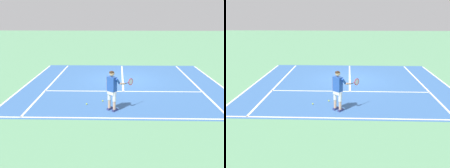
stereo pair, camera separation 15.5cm
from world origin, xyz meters
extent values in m
plane|color=#609E70|center=(0.00, 0.00, 0.00)|extent=(80.00, 80.00, 0.00)
cube|color=#3866A8|center=(0.00, -1.00, 0.00)|extent=(10.98, 10.30, 0.00)
cube|color=white|center=(0.00, -5.95, 0.00)|extent=(10.98, 0.10, 0.01)
cube|color=white|center=(0.00, -2.45, 0.00)|extent=(8.23, 0.10, 0.01)
cube|color=white|center=(0.00, 0.75, 0.00)|extent=(0.10, 6.40, 0.01)
cube|color=white|center=(-4.12, -1.00, 0.00)|extent=(0.10, 9.90, 0.01)
cube|color=white|center=(4.12, -1.00, 0.00)|extent=(0.10, 9.90, 0.01)
cube|color=white|center=(-5.49, -1.00, 0.00)|extent=(0.10, 9.90, 0.01)
cube|color=white|center=(5.49, -1.00, 0.00)|extent=(0.10, 9.90, 0.01)
cube|color=navy|center=(-0.61, -5.02, 0.04)|extent=(0.26, 0.28, 0.09)
cube|color=navy|center=(-0.40, -5.20, 0.04)|extent=(0.26, 0.28, 0.09)
cylinder|color=tan|center=(-0.64, -5.05, 0.27)|extent=(0.11, 0.11, 0.36)
cylinder|color=silver|center=(-0.64, -5.05, 0.66)|extent=(0.14, 0.14, 0.41)
cylinder|color=tan|center=(-0.42, -5.23, 0.27)|extent=(0.11, 0.11, 0.36)
cylinder|color=silver|center=(-0.42, -5.23, 0.66)|extent=(0.14, 0.14, 0.41)
cube|color=silver|center=(-0.53, -5.14, 0.82)|extent=(0.39, 0.37, 0.20)
cube|color=#234CAD|center=(-0.53, -5.14, 1.16)|extent=(0.43, 0.41, 0.60)
cylinder|color=tan|center=(-0.71, -4.99, 1.11)|extent=(0.09, 0.09, 0.62)
cylinder|color=#234CAD|center=(-0.27, -5.24, 1.31)|extent=(0.24, 0.26, 0.29)
cylinder|color=tan|center=(-0.10, -5.11, 1.17)|extent=(0.25, 0.27, 0.14)
sphere|color=tan|center=(-0.52, -5.13, 1.60)|extent=(0.21, 0.21, 0.21)
ellipsoid|color=#382314|center=(-0.54, -5.15, 1.66)|extent=(0.28, 0.28, 0.12)
cylinder|color=#232326|center=(0.05, -4.95, 1.14)|extent=(0.15, 0.17, 0.03)
cylinder|color=red|center=(0.15, -4.84, 1.14)|extent=(0.08, 0.09, 0.02)
torus|color=red|center=(0.27, -4.70, 1.14)|extent=(0.21, 0.24, 0.30)
cylinder|color=silver|center=(0.27, -4.70, 1.14)|extent=(0.16, 0.19, 0.25)
sphere|color=#CCE02D|center=(-0.98, -4.03, 0.03)|extent=(0.07, 0.07, 0.07)
sphere|color=#CCE02D|center=(-1.67, -4.46, 0.03)|extent=(0.07, 0.07, 0.07)
camera|label=1|loc=(-0.26, -15.30, 4.06)|focal=41.41mm
camera|label=2|loc=(-0.11, -15.29, 4.06)|focal=41.41mm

